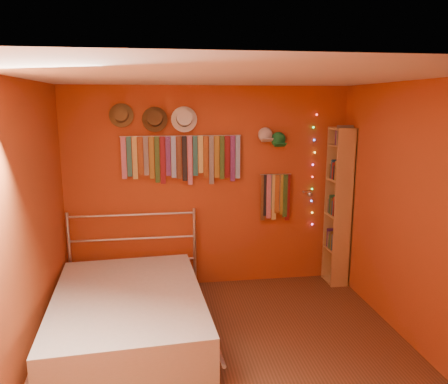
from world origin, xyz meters
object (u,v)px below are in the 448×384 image
tie_rack (183,157)px  bookshelf (341,206)px  reading_lamp (309,194)px  bed (129,312)px

tie_rack → bookshelf: bookshelf is taller
reading_lamp → bookshelf: (0.43, -0.00, -0.17)m
bed → reading_lamp: bearing=20.1°
tie_rack → bed: (-0.63, -1.10, -1.42)m
reading_lamp → bed: bearing=-156.4°
tie_rack → reading_lamp: 1.62m
tie_rack → bookshelf: 2.09m
tie_rack → bookshelf: (1.98, -0.16, -0.64)m
reading_lamp → bookshelf: bearing=-0.6°
bookshelf → bed: size_ratio=0.93×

